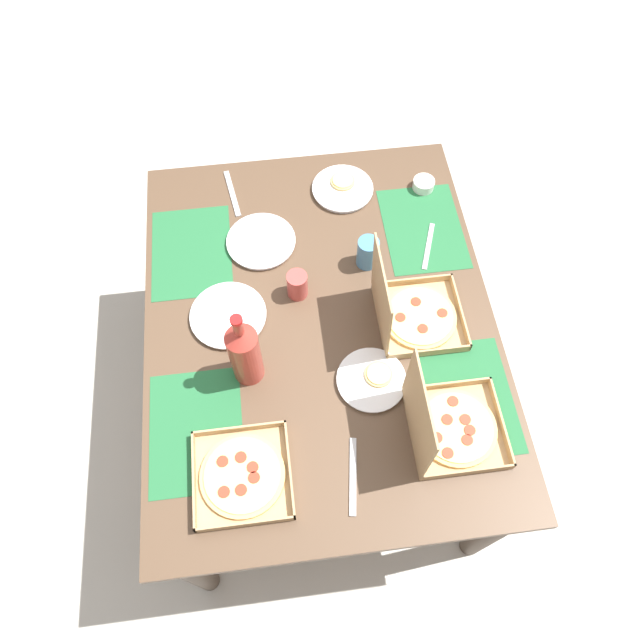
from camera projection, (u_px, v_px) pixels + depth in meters
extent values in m
plane|color=beige|center=(320.00, 403.00, 2.46)|extent=(6.00, 6.00, 0.00)
cylinder|color=#3F3328|center=(493.00, 530.00, 1.88)|extent=(0.07, 0.07, 0.70)
cylinder|color=#3F3328|center=(414.00, 222.00, 2.48)|extent=(0.07, 0.07, 0.70)
cylinder|color=#3F3328|center=(192.00, 570.00, 1.83)|extent=(0.07, 0.07, 0.70)
cylinder|color=#3F3328|center=(186.00, 245.00, 2.42)|extent=(0.07, 0.07, 0.70)
cube|color=brown|center=(320.00, 322.00, 1.83)|extent=(1.37, 1.08, 0.03)
cube|color=#236638|center=(467.00, 398.00, 1.70)|extent=(0.36, 0.26, 0.00)
cube|color=#236638|center=(423.00, 228.00, 1.99)|extent=(0.36, 0.26, 0.00)
cube|color=#236638|center=(196.00, 430.00, 1.65)|extent=(0.36, 0.26, 0.00)
cube|color=#236638|center=(192.00, 252.00, 1.94)|extent=(0.36, 0.26, 0.00)
cube|color=tan|center=(419.00, 318.00, 1.82)|extent=(0.26, 0.26, 0.01)
cube|color=tan|center=(429.00, 352.00, 1.74)|extent=(0.01, 0.26, 0.03)
cube|color=tan|center=(412.00, 281.00, 1.86)|extent=(0.01, 0.26, 0.03)
cube|color=tan|center=(460.00, 311.00, 1.81)|extent=(0.26, 0.01, 0.03)
cube|color=tan|center=(380.00, 320.00, 1.80)|extent=(0.26, 0.01, 0.03)
cylinder|color=#E0B76B|center=(420.00, 317.00, 1.81)|extent=(0.23, 0.23, 0.01)
cylinder|color=#EFD67F|center=(420.00, 316.00, 1.80)|extent=(0.20, 0.20, 0.00)
cylinder|color=red|center=(416.00, 302.00, 1.82)|extent=(0.03, 0.03, 0.00)
cylinder|color=red|center=(400.00, 317.00, 1.80)|extent=(0.03, 0.03, 0.00)
cylinder|color=red|center=(423.00, 329.00, 1.78)|extent=(0.03, 0.03, 0.00)
cylinder|color=red|center=(442.00, 313.00, 1.81)|extent=(0.03, 0.03, 0.00)
cube|color=tan|center=(381.00, 296.00, 1.67)|extent=(0.26, 0.02, 0.26)
cube|color=tan|center=(243.00, 476.00, 1.59)|extent=(0.26, 0.26, 0.01)
cube|color=tan|center=(245.00, 524.00, 1.51)|extent=(0.01, 0.26, 0.03)
cube|color=tan|center=(239.00, 429.00, 1.63)|extent=(0.01, 0.26, 0.03)
cube|color=tan|center=(290.00, 469.00, 1.58)|extent=(0.26, 0.01, 0.03)
cube|color=tan|center=(194.00, 480.00, 1.56)|extent=(0.26, 0.01, 0.03)
cylinder|color=#E0B76B|center=(243.00, 475.00, 1.58)|extent=(0.23, 0.23, 0.01)
cylinder|color=#EFD67F|center=(242.00, 475.00, 1.57)|extent=(0.21, 0.21, 0.00)
cylinder|color=red|center=(241.00, 457.00, 1.59)|extent=(0.03, 0.03, 0.00)
cylinder|color=red|center=(223.00, 461.00, 1.59)|extent=(0.03, 0.03, 0.00)
cylinder|color=red|center=(224.00, 492.00, 1.55)|extent=(0.03, 0.03, 0.00)
cylinder|color=red|center=(241.00, 490.00, 1.55)|extent=(0.03, 0.03, 0.00)
cylinder|color=red|center=(254.00, 477.00, 1.56)|extent=(0.03, 0.03, 0.00)
cylinder|color=red|center=(253.00, 467.00, 1.58)|extent=(0.03, 0.03, 0.00)
cube|color=tan|center=(456.00, 429.00, 1.65)|extent=(0.26, 0.26, 0.01)
cube|color=tan|center=(468.00, 472.00, 1.57)|extent=(0.01, 0.26, 0.03)
cube|color=tan|center=(447.00, 385.00, 1.69)|extent=(0.01, 0.26, 0.03)
cube|color=tan|center=(501.00, 421.00, 1.64)|extent=(0.26, 0.01, 0.03)
cube|color=tan|center=(412.00, 432.00, 1.63)|extent=(0.26, 0.01, 0.03)
cylinder|color=#E0B76B|center=(456.00, 428.00, 1.64)|extent=(0.23, 0.23, 0.01)
cylinder|color=#EFD67F|center=(457.00, 427.00, 1.63)|extent=(0.20, 0.20, 0.00)
cylinder|color=red|center=(453.00, 401.00, 1.67)|extent=(0.03, 0.03, 0.00)
cylinder|color=red|center=(447.00, 419.00, 1.64)|extent=(0.03, 0.03, 0.00)
cylinder|color=red|center=(437.00, 438.00, 1.62)|extent=(0.03, 0.03, 0.00)
cylinder|color=red|center=(448.00, 453.00, 1.60)|extent=(0.03, 0.03, 0.00)
cylinder|color=red|center=(467.00, 440.00, 1.61)|extent=(0.03, 0.03, 0.00)
cylinder|color=red|center=(470.00, 430.00, 1.63)|extent=(0.03, 0.03, 0.00)
cylinder|color=red|center=(465.00, 419.00, 1.64)|extent=(0.03, 0.03, 0.00)
cube|color=tan|center=(419.00, 415.00, 1.50)|extent=(0.26, 0.01, 0.26)
cylinder|color=white|center=(261.00, 242.00, 1.96)|extent=(0.22, 0.22, 0.01)
cylinder|color=white|center=(261.00, 241.00, 1.95)|extent=(0.23, 0.23, 0.01)
cylinder|color=white|center=(343.00, 190.00, 2.06)|extent=(0.21, 0.21, 0.01)
cylinder|color=white|center=(343.00, 188.00, 2.06)|extent=(0.21, 0.21, 0.01)
cylinder|color=#E0B76B|center=(343.00, 181.00, 2.06)|extent=(0.09, 0.09, 0.01)
cylinder|color=#EFD67F|center=(343.00, 180.00, 2.06)|extent=(0.07, 0.07, 0.00)
cylinder|color=white|center=(228.00, 316.00, 1.82)|extent=(0.23, 0.23, 0.01)
cylinder|color=white|center=(228.00, 315.00, 1.81)|extent=(0.24, 0.24, 0.01)
cylinder|color=white|center=(371.00, 381.00, 1.72)|extent=(0.20, 0.20, 0.01)
cylinder|color=white|center=(371.00, 380.00, 1.71)|extent=(0.20, 0.20, 0.01)
cylinder|color=#E0B76B|center=(378.00, 374.00, 1.71)|extent=(0.08, 0.08, 0.01)
cylinder|color=#EFD67F|center=(379.00, 374.00, 1.71)|extent=(0.07, 0.07, 0.00)
cylinder|color=#B2382D|center=(245.00, 356.00, 1.64)|extent=(0.09, 0.09, 0.22)
cone|color=#B2382D|center=(240.00, 335.00, 1.53)|extent=(0.09, 0.09, 0.04)
cylinder|color=#B2382D|center=(238.00, 327.00, 1.49)|extent=(0.03, 0.03, 0.06)
cylinder|color=red|center=(236.00, 320.00, 1.46)|extent=(0.03, 0.03, 0.01)
cylinder|color=#BF4742|center=(297.00, 285.00, 1.83)|extent=(0.07, 0.07, 0.09)
cylinder|color=teal|center=(368.00, 253.00, 1.88)|extent=(0.07, 0.07, 0.11)
cylinder|color=white|center=(423.00, 184.00, 2.06)|extent=(0.08, 0.08, 0.04)
cube|color=#B7B7BC|center=(428.00, 246.00, 1.95)|extent=(0.18, 0.08, 0.00)
cube|color=#B7B7BC|center=(353.00, 476.00, 1.59)|extent=(0.21, 0.05, 0.00)
cube|color=#B7B7BC|center=(232.00, 193.00, 2.06)|extent=(0.21, 0.05, 0.00)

